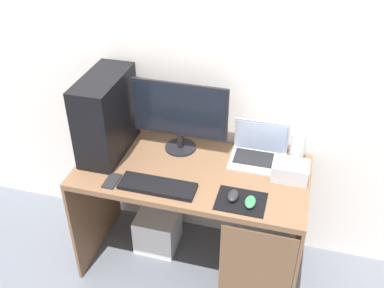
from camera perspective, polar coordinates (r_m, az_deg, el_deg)
ground_plane at (r=3.11m, az=0.00°, el=-14.63°), size 8.00×8.00×0.00m
wall_back at (r=2.61m, az=2.20°, el=10.74°), size 4.00×0.05×2.60m
desk at (r=2.67m, az=0.29°, el=-6.34°), size 1.33×0.64×0.77m
pc_tower at (r=2.65m, az=-10.84°, el=3.60°), size 0.21×0.47×0.49m
monitor at (r=2.61m, az=-1.59°, el=3.74°), size 0.57×0.19×0.45m
laptop at (r=2.67m, az=8.44°, el=-1.07°), size 0.32×0.24×0.23m
speaker at (r=2.65m, az=13.21°, el=-0.52°), size 0.08×0.08×0.20m
projector at (r=2.55m, az=12.34°, el=-3.34°), size 0.20×0.14×0.10m
keyboard at (r=2.45m, az=-4.39°, el=-5.35°), size 0.42×0.14×0.02m
mousepad at (r=2.38m, az=6.23°, el=-7.22°), size 0.26×0.20×0.00m
mouse_left at (r=2.38m, az=5.23°, el=-6.54°), size 0.06×0.10×0.03m
mouse_right at (r=2.35m, az=7.40°, el=-7.30°), size 0.06×0.10×0.03m
cell_phone at (r=2.53m, az=-10.14°, el=-4.63°), size 0.07×0.13×0.01m
subwoofer at (r=3.13m, az=-4.34°, el=-10.76°), size 0.27×0.27×0.27m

